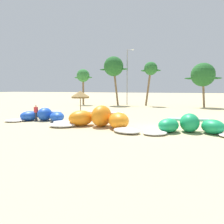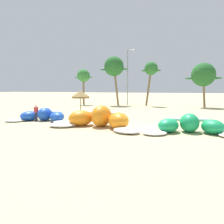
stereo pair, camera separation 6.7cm
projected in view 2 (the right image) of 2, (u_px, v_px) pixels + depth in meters
name	position (u px, v px, depth m)	size (l,w,h in m)	color
ground_plane	(154.00, 128.00, 18.14)	(260.00, 260.00, 0.00)	#C6B284
kite_far_left	(43.00, 116.00, 22.03)	(7.20, 3.62, 1.32)	white
kite_left	(99.00, 119.00, 18.54)	(8.49, 4.41, 1.83)	white
kite_left_of_center	(190.00, 126.00, 16.15)	(7.22, 3.75, 1.42)	white
beach_umbrella_near_van	(81.00, 94.00, 28.90)	(2.45, 2.45, 2.95)	brown
person_near_kites	(36.00, 113.00, 22.18)	(0.36, 0.24, 1.62)	#383842
palm_leftmost	(83.00, 76.00, 42.92)	(3.76, 2.50, 6.98)	brown
palm_left	(114.00, 67.00, 41.69)	(5.61, 3.74, 9.27)	brown
palm_left_of_gap	(151.00, 70.00, 40.10)	(3.65, 2.43, 8.08)	brown
palm_center_left	(203.00, 75.00, 37.02)	(5.98, 3.99, 7.54)	#7F6647
lamppost_west	(128.00, 75.00, 42.28)	(1.44, 0.24, 10.69)	gray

